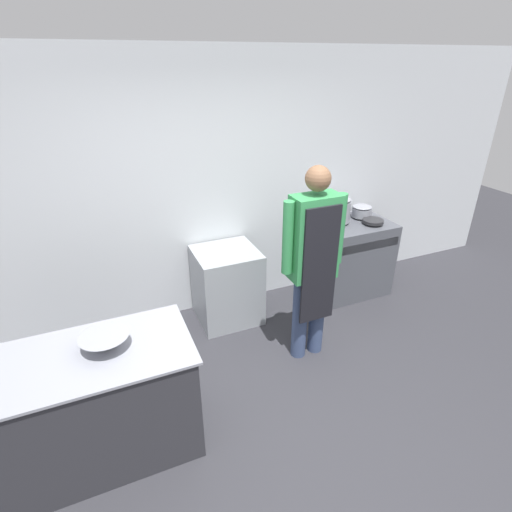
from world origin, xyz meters
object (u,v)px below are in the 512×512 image
object	(u,v)px
stock_pot	(336,209)
sauce_pot	(362,211)
stove	(350,258)
fridge_unit	(227,285)
person_cook	(313,257)
saute_pan	(373,221)
mixing_bowl	(105,342)

from	to	relation	value
stock_pot	sauce_pot	world-z (taller)	stock_pot
sauce_pot	stock_pot	bearing A→B (deg)	180.00
stock_pot	stove	bearing A→B (deg)	-29.65
fridge_unit	person_cook	bearing A→B (deg)	-59.52
fridge_unit	stock_pot	world-z (taller)	stock_pot
saute_pan	stove	bearing A→B (deg)	147.92
stove	saute_pan	distance (m)	0.52
sauce_pot	saute_pan	bearing A→B (deg)	-90.00
person_cook	saute_pan	bearing A→B (deg)	30.48
fridge_unit	mixing_bowl	bearing A→B (deg)	-136.22
person_cook	sauce_pot	distance (m)	1.53
mixing_bowl	sauce_pot	size ratio (longest dim) A/B	1.43
mixing_bowl	fridge_unit	bearing A→B (deg)	43.78
stove	mixing_bowl	xyz separation A→B (m)	(-2.79, -1.16, 0.48)
stove	person_cook	bearing A→B (deg)	-141.75
mixing_bowl	stock_pot	xyz separation A→B (m)	(2.59, 1.27, 0.13)
person_cook	saute_pan	size ratio (longest dim) A/B	7.83
saute_pan	sauce_pot	xyz separation A→B (m)	(0.00, 0.22, 0.05)
fridge_unit	saute_pan	bearing A→B (deg)	-4.73
stock_pot	person_cook	bearing A→B (deg)	-132.37
stock_pot	saute_pan	size ratio (longest dim) A/B	1.38
fridge_unit	person_cook	world-z (taller)	person_cook
person_cook	sauce_pot	xyz separation A→B (m)	(1.21, 0.93, -0.06)
fridge_unit	mixing_bowl	size ratio (longest dim) A/B	2.47
fridge_unit	stove	bearing A→B (deg)	-1.28
person_cook	stock_pot	distance (m)	1.26
person_cook	sauce_pot	bearing A→B (deg)	37.51
person_cook	stock_pot	size ratio (longest dim) A/B	5.66
saute_pan	mixing_bowl	bearing A→B (deg)	-160.44
stove	saute_pan	xyz separation A→B (m)	(0.17, -0.11, 0.48)
saute_pan	sauce_pot	world-z (taller)	sauce_pot
mixing_bowl	stock_pot	world-z (taller)	stock_pot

